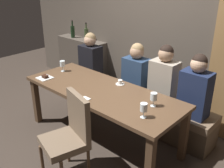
{
  "coord_description": "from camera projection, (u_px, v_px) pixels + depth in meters",
  "views": [
    {
      "loc": [
        2.16,
        -2.15,
        2.16
      ],
      "look_at": [
        0.13,
        0.06,
        0.84
      ],
      "focal_mm": 42.06,
      "sensor_mm": 36.0,
      "label": 1
    }
  ],
  "objects": [
    {
      "name": "banquette_bench",
      "position": [
        134.0,
        106.0,
        4.04
      ],
      "size": [
        2.5,
        0.44,
        0.45
      ],
      "color": "#4A3C2E",
      "rests_on": "ground"
    },
    {
      "name": "wine_glass_end_right",
      "position": [
        154.0,
        97.0,
        2.91
      ],
      "size": [
        0.08,
        0.08,
        0.16
      ],
      "color": "silver",
      "rests_on": "dining_table"
    },
    {
      "name": "dessert_plate",
      "position": [
        45.0,
        77.0,
        3.71
      ],
      "size": [
        0.19,
        0.19,
        0.05
      ],
      "color": "white",
      "rests_on": "dining_table"
    },
    {
      "name": "wine_bottle_pale_label",
      "position": [
        86.0,
        34.0,
        4.79
      ],
      "size": [
        0.08,
        0.08,
        0.33
      ],
      "color": "#384728",
      "rests_on": "back_counter"
    },
    {
      "name": "wine_glass_center_back",
      "position": [
        144.0,
        108.0,
        2.69
      ],
      "size": [
        0.08,
        0.08,
        0.16
      ],
      "color": "silver",
      "rests_on": "dining_table"
    },
    {
      "name": "back_counter",
      "position": [
        83.0,
        63.0,
        5.13
      ],
      "size": [
        1.1,
        0.28,
        0.95
      ],
      "primitive_type": "cube",
      "color": "#494138",
      "rests_on": "ground"
    },
    {
      "name": "dining_table",
      "position": [
        101.0,
        96.0,
        3.4
      ],
      "size": [
        2.2,
        0.84,
        0.74
      ],
      "color": "#493422",
      "rests_on": "ground"
    },
    {
      "name": "diner_bearded",
      "position": [
        136.0,
        71.0,
        3.78
      ],
      "size": [
        0.36,
        0.24,
        0.77
      ],
      "color": "navy",
      "rests_on": "banquette_bench"
    },
    {
      "name": "folded_napkin",
      "position": [
        85.0,
        99.0,
        3.11
      ],
      "size": [
        0.11,
        0.1,
        0.01
      ],
      "primitive_type": "cube",
      "rotation": [
        0.0,
        0.0,
        -0.01
      ],
      "color": "silver",
      "rests_on": "dining_table"
    },
    {
      "name": "ground",
      "position": [
        102.0,
        138.0,
        3.66
      ],
      "size": [
        9.0,
        9.0,
        0.0
      ],
      "primitive_type": "plane",
      "color": "#382D26"
    },
    {
      "name": "diner_near_end",
      "position": [
        196.0,
        88.0,
        3.19
      ],
      "size": [
        0.36,
        0.24,
        0.81
      ],
      "color": "#192342",
      "rests_on": "banquette_bench"
    },
    {
      "name": "back_wall_tiled",
      "position": [
        158.0,
        18.0,
        3.88
      ],
      "size": [
        6.0,
        0.12,
        3.0
      ],
      "primitive_type": "cube",
      "color": "brown",
      "rests_on": "ground"
    },
    {
      "name": "wine_bottle_dark_red",
      "position": [
        73.0,
        31.0,
        5.0
      ],
      "size": [
        0.08,
        0.08,
        0.33
      ],
      "color": "black",
      "rests_on": "back_counter"
    },
    {
      "name": "wine_glass_near_left",
      "position": [
        62.0,
        64.0,
        3.92
      ],
      "size": [
        0.08,
        0.08,
        0.16
      ],
      "color": "silver",
      "rests_on": "dining_table"
    },
    {
      "name": "diner_far_end",
      "position": [
        164.0,
        76.0,
        3.5
      ],
      "size": [
        0.36,
        0.24,
        0.83
      ],
      "color": "#9E9384",
      "rests_on": "banquette_bench"
    },
    {
      "name": "espresso_cup",
      "position": [
        120.0,
        83.0,
        3.51
      ],
      "size": [
        0.12,
        0.12,
        0.06
      ],
      "color": "white",
      "rests_on": "dining_table"
    },
    {
      "name": "diner_redhead",
      "position": [
        90.0,
        56.0,
        4.43
      ],
      "size": [
        0.36,
        0.24,
        0.76
      ],
      "color": "black",
      "rests_on": "banquette_bench"
    },
    {
      "name": "chair_near_side",
      "position": [
        70.0,
        133.0,
        2.8
      ],
      "size": [
        0.54,
        0.54,
        0.98
      ],
      "color": "brown",
      "rests_on": "ground"
    }
  ]
}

